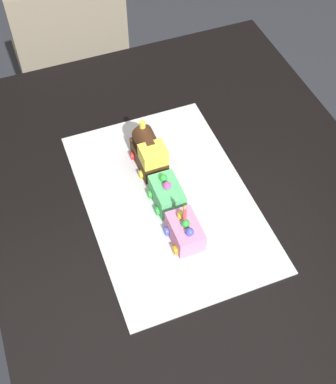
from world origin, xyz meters
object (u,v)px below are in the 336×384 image
cake_car_flatbed_bubblegum (185,231)px  birthday_candle (185,212)px  dining_table (196,242)px  cake_car_hopper_mint_green (167,194)px  cake_locomotive (149,152)px  chair (73,64)px

cake_car_flatbed_bubblegum → birthday_candle: bearing=180.0°
dining_table → cake_car_hopper_mint_green: (-0.08, -0.05, 0.14)m
dining_table → cake_car_flatbed_bubblegum: bearing=-51.5°
dining_table → cake_locomotive: (-0.21, -0.05, 0.16)m
dining_table → chair: size_ratio=1.63×
chair → cake_car_hopper_mint_green: chair is taller
birthday_candle → cake_car_flatbed_bubblegum: bearing=-0.0°
dining_table → birthday_candle: 0.22m
chair → birthday_candle: size_ratio=16.13×
dining_table → cake_car_hopper_mint_green: size_ratio=14.00×
dining_table → cake_locomotive: 0.26m
chair → cake_locomotive: (0.83, 0.04, 0.32)m
chair → birthday_candle: bearing=91.9°
cake_locomotive → birthday_candle: (0.24, 0.00, 0.05)m
cake_locomotive → cake_car_flatbed_bubblegum: cake_locomotive is taller
dining_table → chair: bearing=-175.2°
cake_car_hopper_mint_green → birthday_candle: birthday_candle is taller
cake_car_hopper_mint_green → cake_car_flatbed_bubblegum: (0.12, 0.00, 0.00)m
birthday_candle → cake_car_hopper_mint_green: bearing=-180.0°
cake_locomotive → cake_car_hopper_mint_green: cake_locomotive is taller
dining_table → cake_car_hopper_mint_green: cake_car_hopper_mint_green is taller
birthday_candle → cake_locomotive: bearing=-180.0°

